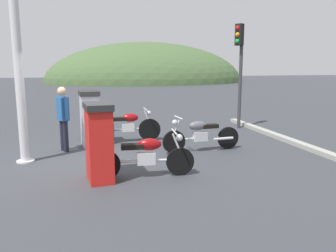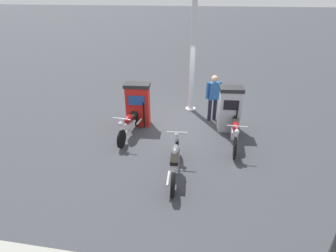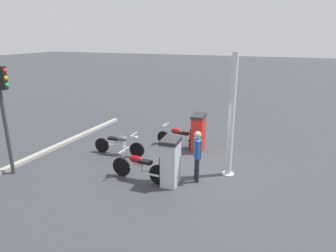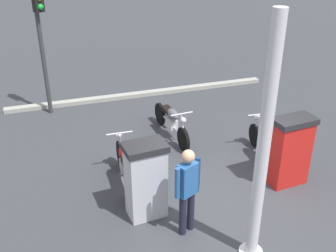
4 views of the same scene
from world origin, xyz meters
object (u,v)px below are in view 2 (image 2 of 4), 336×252
Objects in this scene: motorcycle_near_pump at (130,124)px; fuel_pump_near at (138,104)px; canopy_support_pole at (193,60)px; fuel_pump_far at (229,109)px; motorcycle_extra at (175,160)px; motorcycle_far_pump at (235,132)px; attendant_person at (213,95)px.

fuel_pump_near is at bearing 175.41° from motorcycle_near_pump.
motorcycle_near_pump is 0.50× the size of canopy_support_pole.
motorcycle_extra is at bearing -29.10° from fuel_pump_far.
fuel_pump_far is 0.74× the size of motorcycle_near_pump.
canopy_support_pole is at bearing -150.81° from motorcycle_far_pump.
attendant_person reaches higher than fuel_pump_near.
fuel_pump_near is at bearing -149.79° from motorcycle_extra.
canopy_support_pole reaches higher than fuel_pump_far.
fuel_pump_far reaches higher than motorcycle_near_pump.
attendant_person is at bearing 105.23° from fuel_pump_near.
motorcycle_far_pump is at bearing 71.72° from fuel_pump_near.
motorcycle_extra is 3.59m from attendant_person.
attendant_person is (-3.41, 0.98, 0.52)m from motorcycle_extra.
fuel_pump_far is at bearing 105.68° from motorcycle_near_pump.
motorcycle_near_pump is 3.29m from motorcycle_far_pump.
fuel_pump_near is 2.66m from attendant_person.
motorcycle_near_pump is 1.00× the size of motorcycle_far_pump.
motorcycle_far_pump is at bearing 135.44° from motorcycle_extra.
fuel_pump_near is 3.16m from motorcycle_extra.
motorcycle_near_pump is at bearing -58.94° from attendant_person.
motorcycle_far_pump is 0.96× the size of motorcycle_extra.
motorcycle_near_pump is at bearing -93.01° from motorcycle_far_pump.
motorcycle_extra is (2.71, -1.51, -0.33)m from fuel_pump_far.
fuel_pump_near is 0.37× the size of canopy_support_pole.
fuel_pump_near is 3.39m from motorcycle_far_pump.
fuel_pump_near is 0.74× the size of motorcycle_near_pump.
fuel_pump_near is at bearing -74.77° from attendant_person.
fuel_pump_far is 1.10m from motorcycle_far_pump.
motorcycle_far_pump reaches higher than motorcycle_extra.
attendant_person reaches higher than motorcycle_extra.
attendant_person is at bearing 163.98° from motorcycle_extra.
attendant_person reaches higher than motorcycle_near_pump.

